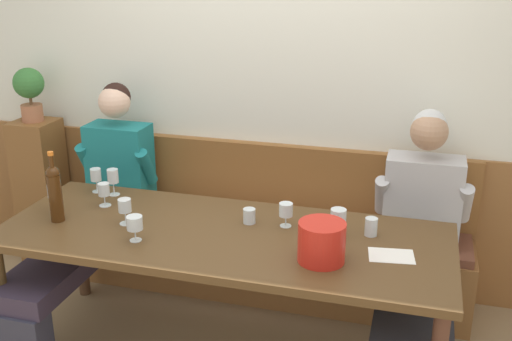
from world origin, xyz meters
The scene contains 21 objects.
room_wall_back centered at (0.00, 1.09, 1.40)m, with size 6.80×0.08×2.80m, color silver.
wood_wainscot_panel centered at (0.00, 1.04, 0.47)m, with size 6.80×0.03×0.94m, color brown.
wall_bench centered at (0.00, 0.83, 0.28)m, with size 2.60×0.42×0.94m.
dining_table centered at (0.00, 0.10, 0.67)m, with size 2.30×0.88×0.74m.
person_right_seat centered at (-0.95, 0.45, 0.63)m, with size 0.50×1.34×1.32m.
person_left_seat centered at (0.97, 0.44, 0.61)m, with size 0.53×1.33×1.27m.
ice_bucket centered at (0.53, -0.06, 0.84)m, with size 0.22×0.22×0.19m, color red.
wine_bottle_amber_mid centered at (-0.89, 0.00, 0.91)m, with size 0.07×0.07×0.38m.
wine_glass_mid_right centered at (-0.38, -0.11, 0.83)m, with size 0.08×0.08×0.13m.
wine_glass_near_bucket centered at (-0.52, 0.06, 0.84)m, with size 0.07×0.07×0.14m.
wine_glass_center_front centered at (-0.78, 0.41, 0.85)m, with size 0.06×0.06×0.16m.
wine_glass_left_end centered at (-0.97, 0.11, 0.85)m, with size 0.06×0.06×0.15m.
wine_glass_center_rear centered at (0.57, 0.23, 0.84)m, with size 0.08×0.08×0.14m.
wine_glass_right_end centered at (0.29, 0.26, 0.83)m, with size 0.07×0.07×0.13m.
wine_glass_mid_left centered at (-0.75, 0.25, 0.83)m, with size 0.07×0.07×0.13m.
wine_glass_by_bottle centered at (-0.90, 0.43, 0.84)m, with size 0.06×0.06×0.14m.
water_tumbler_center centered at (0.73, 0.27, 0.79)m, with size 0.06×0.06×0.09m, color silver.
water_tumbler_left centered at (0.10, 0.25, 0.78)m, with size 0.07×0.07×0.08m, color silver.
tasting_sheet_left_guest centered at (0.84, 0.07, 0.74)m, with size 0.21×0.15×0.00m, color white.
corner_pedestal centered at (-1.60, 0.86, 0.51)m, with size 0.28×0.28×1.01m, color brown.
potted_plant centered at (-1.60, 0.86, 1.23)m, with size 0.20×0.20×0.36m.
Camera 1 is at (0.92, -2.54, 2.07)m, focal length 42.53 mm.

